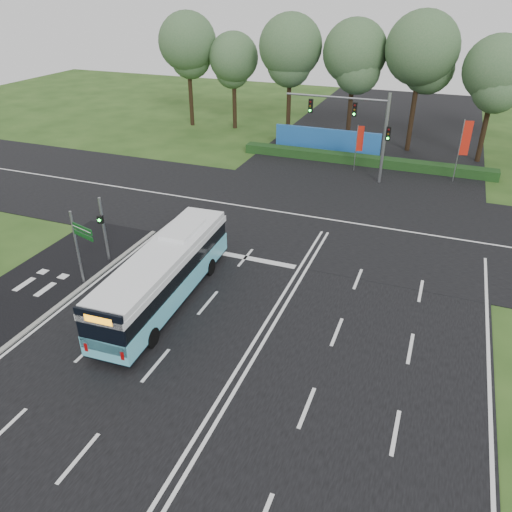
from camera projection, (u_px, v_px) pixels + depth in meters
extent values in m
plane|color=#254517|center=(270.00, 317.00, 24.07)|extent=(120.00, 120.00, 0.00)
cube|color=black|center=(270.00, 317.00, 24.06)|extent=(20.00, 120.00, 0.04)
cube|color=black|center=(329.00, 220.00, 33.85)|extent=(120.00, 14.00, 0.05)
cube|color=black|center=(21.00, 297.00, 25.55)|extent=(5.00, 18.00, 0.06)
cube|color=gray|center=(58.00, 306.00, 24.78)|extent=(0.25, 18.00, 0.12)
cube|color=#5FC6DD|center=(166.00, 284.00, 24.86)|extent=(2.77, 10.96, 1.00)
cube|color=black|center=(167.00, 292.00, 25.08)|extent=(2.75, 10.91, 0.27)
cube|color=black|center=(164.00, 269.00, 24.42)|extent=(2.68, 10.79, 0.86)
cube|color=white|center=(163.00, 259.00, 24.16)|extent=(2.77, 10.96, 0.32)
cube|color=white|center=(163.00, 253.00, 24.01)|extent=(2.71, 10.52, 0.32)
cube|color=white|center=(183.00, 229.00, 25.75)|extent=(1.58, 2.78, 0.23)
cube|color=black|center=(101.00, 332.00, 19.94)|extent=(2.20, 0.22, 1.99)
cube|color=orange|center=(98.00, 320.00, 19.60)|extent=(1.27, 0.12, 0.32)
cylinder|color=black|center=(175.00, 261.00, 27.95)|extent=(0.30, 0.95, 0.94)
cylinder|color=black|center=(210.00, 267.00, 27.36)|extent=(0.30, 0.95, 0.94)
cylinder|color=black|center=(111.00, 328.00, 22.53)|extent=(0.30, 0.95, 0.94)
cylinder|color=black|center=(152.00, 338.00, 21.95)|extent=(0.30, 0.95, 0.94)
cylinder|color=gray|center=(104.00, 230.00, 28.06)|extent=(0.16, 0.16, 3.90)
cube|color=black|center=(100.00, 220.00, 27.57)|extent=(0.36, 0.28, 0.45)
sphere|color=#19F233|center=(99.00, 220.00, 27.48)|extent=(0.16, 0.16, 0.16)
cylinder|color=gray|center=(77.00, 248.00, 25.81)|extent=(0.13, 0.13, 4.19)
cube|color=#0B4013|center=(82.00, 229.00, 24.73)|extent=(1.52, 0.51, 0.31)
cube|color=#0B4013|center=(83.00, 235.00, 24.91)|extent=(1.52, 0.51, 0.23)
cube|color=white|center=(82.00, 229.00, 24.70)|extent=(1.41, 0.43, 0.04)
cylinder|color=gray|center=(356.00, 148.00, 41.72)|extent=(0.06, 0.06, 3.92)
cube|color=red|center=(360.00, 139.00, 41.30)|extent=(0.51, 0.19, 2.09)
cylinder|color=gray|center=(459.00, 151.00, 39.12)|extent=(0.08, 0.08, 5.03)
cube|color=red|center=(466.00, 138.00, 38.56)|extent=(0.66, 0.19, 2.68)
cylinder|color=gray|center=(384.00, 140.00, 38.48)|extent=(0.24, 0.24, 7.00)
cylinder|color=gray|center=(336.00, 97.00, 38.34)|extent=(8.00, 0.16, 0.16)
cube|color=black|center=(355.00, 109.00, 38.25)|extent=(0.32, 0.28, 1.05)
cube|color=black|center=(311.00, 106.00, 39.36)|extent=(0.32, 0.28, 1.05)
cube|color=black|center=(388.00, 134.00, 38.16)|extent=(0.32, 0.28, 1.05)
cube|color=#163814|center=(364.00, 160.00, 43.87)|extent=(22.00, 1.20, 0.80)
cube|color=#205DAE|center=(327.00, 141.00, 46.84)|extent=(10.00, 0.30, 2.20)
cylinder|color=black|center=(190.00, 87.00, 54.28)|extent=(0.44, 0.44, 8.25)
sphere|color=#385D36|center=(187.00, 42.00, 52.08)|extent=(6.08, 6.08, 6.08)
cylinder|color=black|center=(234.00, 96.00, 53.45)|extent=(0.44, 0.44, 6.95)
sphere|color=#385D36|center=(234.00, 57.00, 51.59)|extent=(5.12, 5.12, 5.12)
cylinder|color=black|center=(289.00, 95.00, 50.22)|extent=(0.44, 0.44, 8.30)
sphere|color=#385D36|center=(290.00, 46.00, 48.01)|extent=(6.12, 6.12, 6.12)
cylinder|color=black|center=(351.00, 101.00, 48.27)|extent=(0.44, 0.44, 8.08)
sphere|color=#385D36|center=(355.00, 52.00, 46.11)|extent=(5.95, 5.95, 5.95)
cylinder|color=black|center=(414.00, 104.00, 45.68)|extent=(0.44, 0.44, 8.65)
sphere|color=#385D36|center=(422.00, 48.00, 43.37)|extent=(6.38, 6.38, 6.38)
cylinder|color=black|center=(486.00, 120.00, 43.05)|extent=(0.44, 0.44, 7.50)
sphere|color=#385D36|center=(497.00, 69.00, 41.05)|extent=(5.53, 5.53, 5.53)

